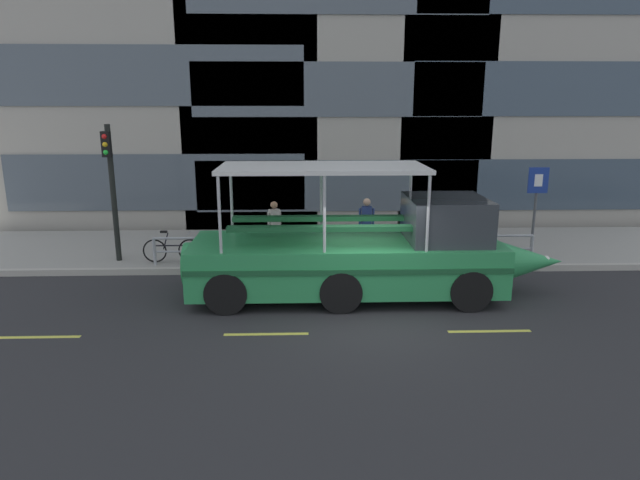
# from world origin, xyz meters

# --- Properties ---
(ground_plane) EXTENTS (120.00, 120.00, 0.00)m
(ground_plane) POSITION_xyz_m (0.00, 0.00, 0.00)
(ground_plane) COLOR #2B2B2D
(sidewalk) EXTENTS (32.00, 4.80, 0.18)m
(sidewalk) POSITION_xyz_m (0.00, 5.60, 0.09)
(sidewalk) COLOR #99968E
(sidewalk) RESTS_ON ground_plane
(curb_edge) EXTENTS (32.00, 0.18, 0.18)m
(curb_edge) POSITION_xyz_m (0.00, 3.11, 0.09)
(curb_edge) COLOR #B2ADA3
(curb_edge) RESTS_ON ground_plane
(lane_centreline) EXTENTS (25.80, 0.12, 0.01)m
(lane_centreline) POSITION_xyz_m (-0.00, -1.23, 0.00)
(lane_centreline) COLOR #DBD64C
(lane_centreline) RESTS_ON ground_plane
(curb_guardrail) EXTENTS (11.19, 0.09, 0.83)m
(curb_guardrail) POSITION_xyz_m (-0.37, 3.45, 0.74)
(curb_guardrail) COLOR #9EA0A8
(curb_guardrail) RESTS_ON sidewalk
(traffic_light_pole) EXTENTS (0.24, 0.46, 4.01)m
(traffic_light_pole) POSITION_xyz_m (-7.13, 3.92, 2.61)
(traffic_light_pole) COLOR black
(traffic_light_pole) RESTS_ON sidewalk
(parking_sign) EXTENTS (0.60, 0.12, 2.76)m
(parking_sign) POSITION_xyz_m (5.34, 3.83, 2.05)
(parking_sign) COLOR #4C4F54
(parking_sign) RESTS_ON sidewalk
(leaned_bicycle) EXTENTS (1.74, 0.46, 0.96)m
(leaned_bicycle) POSITION_xyz_m (-5.46, 3.71, 0.56)
(leaned_bicycle) COLOR black
(leaned_bicycle) RESTS_ON sidewalk
(duck_tour_boat) EXTENTS (9.52, 2.53, 3.32)m
(duck_tour_boat) POSITION_xyz_m (0.01, 1.12, 1.09)
(duck_tour_boat) COLOR #2D9351
(duck_tour_boat) RESTS_ON ground_plane
(pedestrian_near_bow) EXTENTS (0.46, 0.33, 1.78)m
(pedestrian_near_bow) POSITION_xyz_m (2.44, 4.65, 1.25)
(pedestrian_near_bow) COLOR #47423D
(pedestrian_near_bow) RESTS_ON sidewalk
(pedestrian_mid_left) EXTENTS (0.49, 0.23, 1.70)m
(pedestrian_mid_left) POSITION_xyz_m (0.41, 4.80, 1.21)
(pedestrian_mid_left) COLOR black
(pedestrian_mid_left) RESTS_ON sidewalk
(pedestrian_mid_right) EXTENTS (0.41, 0.32, 1.65)m
(pedestrian_mid_right) POSITION_xyz_m (-2.49, 4.64, 1.18)
(pedestrian_mid_right) COLOR #47423D
(pedestrian_mid_right) RESTS_ON sidewalk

